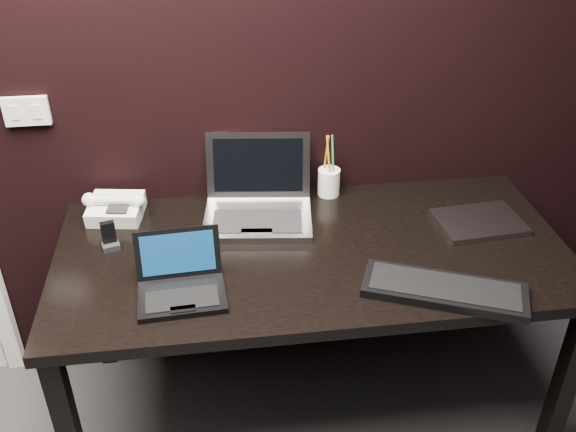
{
  "coord_description": "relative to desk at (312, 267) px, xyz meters",
  "views": [
    {
      "loc": [
        -0.01,
        -0.32,
        1.97
      ],
      "look_at": [
        0.21,
        1.35,
        0.91
      ],
      "focal_mm": 40.0,
      "sensor_mm": 36.0,
      "label": 1
    }
  ],
  "objects": [
    {
      "name": "wall_back",
      "position": [
        -0.3,
        0.4,
        0.64
      ],
      "size": [
        4.0,
        0.0,
        4.0
      ],
      "primitive_type": "plane",
      "rotation": [
        1.57,
        0.0,
        0.0
      ],
      "color": "black",
      "rests_on": "ground"
    },
    {
      "name": "wall_switch",
      "position": [
        -0.92,
        0.39,
        0.46
      ],
      "size": [
        0.15,
        0.02,
        0.1
      ],
      "color": "silver",
      "rests_on": "wall_back"
    },
    {
      "name": "desk",
      "position": [
        0.0,
        0.0,
        0.0
      ],
      "size": [
        1.7,
        0.8,
        0.74
      ],
      "color": "black",
      "rests_on": "ground"
    },
    {
      "name": "netbook",
      "position": [
        -0.43,
        -0.18,
        0.11
      ],
      "size": [
        0.27,
        0.24,
        0.17
      ],
      "color": "black",
      "rests_on": "desk"
    },
    {
      "name": "silver_laptop",
      "position": [
        -0.16,
        0.23,
        0.13
      ],
      "size": [
        0.42,
        0.38,
        0.26
      ],
      "color": "#9A9A9F",
      "rests_on": "desk"
    },
    {
      "name": "ext_keyboard",
      "position": [
        0.35,
        -0.29,
        0.09
      ],
      "size": [
        0.51,
        0.34,
        0.03
      ],
      "color": "black",
      "rests_on": "desk"
    },
    {
      "name": "closed_laptop",
      "position": [
        0.6,
        0.07,
        0.09
      ],
      "size": [
        0.31,
        0.23,
        0.02
      ],
      "color": "#98989D",
      "rests_on": "desk"
    },
    {
      "name": "desk_phone",
      "position": [
        -0.66,
        0.29,
        0.12
      ],
      "size": [
        0.23,
        0.19,
        0.11
      ],
      "color": "silver",
      "rests_on": "desk"
    },
    {
      "name": "mobile_phone",
      "position": [
        -0.67,
        0.1,
        0.11
      ],
      "size": [
        0.06,
        0.06,
        0.1
      ],
      "color": "black",
      "rests_on": "desk"
    },
    {
      "name": "pen_cup",
      "position": [
        0.12,
        0.35,
        0.13
      ],
      "size": [
        0.09,
        0.09,
        0.24
      ],
      "color": "white",
      "rests_on": "desk"
    }
  ]
}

